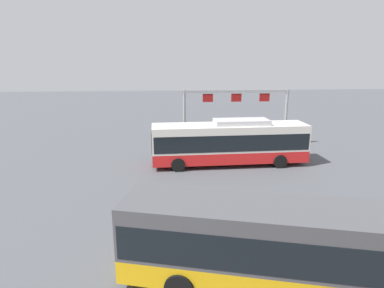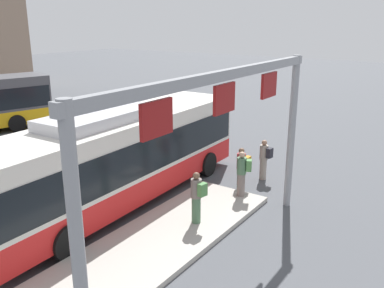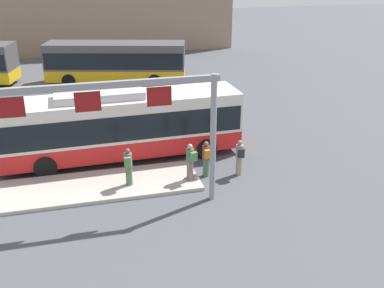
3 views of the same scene
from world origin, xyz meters
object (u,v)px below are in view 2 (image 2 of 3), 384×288
(bus_main, at_px, (120,154))
(person_boarding, at_px, (264,159))
(person_waiting_mid, at_px, (242,168))
(person_waiting_far, at_px, (197,196))
(person_waiting_near, at_px, (242,173))

(bus_main, relative_size, person_boarding, 6.96)
(person_waiting_mid, xyz_separation_m, person_waiting_far, (-3.47, -0.27, 0.16))
(person_boarding, height_order, person_waiting_far, person_waiting_far)
(person_boarding, bearing_deg, person_waiting_near, 101.25)
(person_boarding, bearing_deg, person_waiting_far, 96.33)
(person_waiting_far, bearing_deg, person_waiting_near, -83.85)
(person_waiting_near, relative_size, person_waiting_far, 1.00)
(bus_main, distance_m, person_waiting_far, 3.33)
(bus_main, bearing_deg, person_waiting_far, -92.37)
(person_waiting_near, height_order, person_waiting_mid, person_waiting_near)
(bus_main, xyz_separation_m, person_waiting_mid, (3.43, -2.97, -0.92))
(bus_main, xyz_separation_m, person_waiting_near, (2.59, -3.43, -0.76))
(person_waiting_near, height_order, person_waiting_far, same)
(bus_main, bearing_deg, person_waiting_mid, -42.51)
(person_boarding, height_order, person_waiting_near, person_waiting_near)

